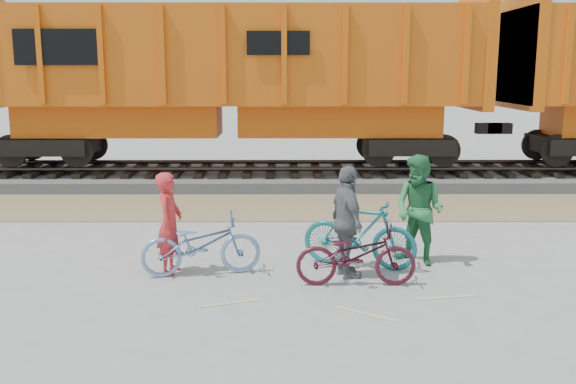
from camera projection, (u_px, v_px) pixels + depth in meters
name	position (u px, v px, depth m)	size (l,w,h in m)	color
ground	(302.00, 284.00, 9.63)	(120.00, 120.00, 0.00)	#9E9E99
gravel_strip	(296.00, 207.00, 15.03)	(120.00, 3.00, 0.02)	#887454
ballast_bed	(294.00, 177.00, 18.44)	(120.00, 4.00, 0.30)	slate
track	(294.00, 166.00, 18.38)	(120.00, 2.60, 0.24)	black
hopper_car_center	(229.00, 76.00, 17.90)	(14.00, 3.13, 4.65)	black
bicycle_blue	(201.00, 244.00, 10.00)	(0.65, 1.86, 0.98)	#7592C0
bicycle_teal	(359.00, 233.00, 10.37)	(0.53, 1.89, 1.13)	#196C72
bicycle_maroon	(356.00, 255.00, 9.51)	(0.62, 1.78, 0.93)	#49121F
person_solo	(169.00, 223.00, 10.04)	(0.59, 0.39, 1.61)	red
person_man	(419.00, 210.00, 10.51)	(0.88, 0.69, 1.81)	#307B45
person_woman	(347.00, 222.00, 9.82)	(1.02, 0.43, 1.74)	slate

